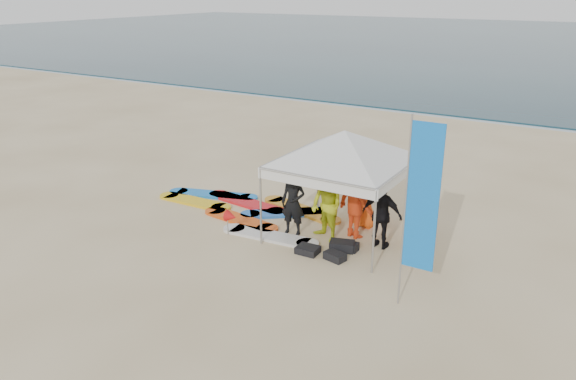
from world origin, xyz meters
The scene contains 14 objects.
ground centered at (0.00, 0.00, 0.00)m, with size 120.00×120.00×0.00m, color beige.
ocean centered at (0.00, 60.00, 0.04)m, with size 160.00×84.00×0.08m, color #0C2633.
shoreline_foam centered at (0.00, 18.20, 0.00)m, with size 160.00×1.20×0.01m, color silver.
person_black_a centered at (0.13, 2.79, 0.82)m, with size 0.60×0.39×1.64m, color black.
person_yellow centered at (0.98, 2.91, 0.87)m, with size 0.84×0.66×1.73m, color #C1CE1D.
person_orange_a centered at (1.52, 3.44, 0.90)m, with size 1.16×0.66×1.79m, color red.
person_black_b centered at (2.27, 3.18, 0.83)m, with size 0.97×0.40×1.65m, color black.
person_orange_b centered at (1.44, 4.12, 0.85)m, with size 0.83×0.54×1.69m, color #FD5A16.
person_seated centered at (2.99, 3.48, 0.50)m, with size 0.93×0.29×1.00m, color orange.
canopy_tent centered at (1.18, 3.33, 2.62)m, with size 3.99×3.99×3.01m.
feather_flag centered at (3.79, 1.05, 2.18)m, with size 0.62×0.04×3.70m.
marker_pennant centered at (-1.10, 1.93, 0.49)m, with size 0.28×0.28×0.64m.
gear_pile centered at (1.46, 2.34, 0.10)m, with size 1.21×1.00×0.22m.
surfboard_spread centered at (-1.61, 3.45, 0.04)m, with size 5.12×2.77×0.07m.
Camera 1 is at (6.56, -8.10, 5.74)m, focal length 35.00 mm.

